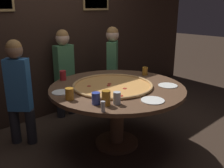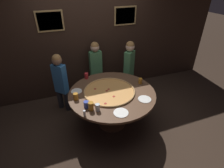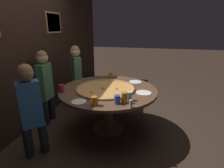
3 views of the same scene
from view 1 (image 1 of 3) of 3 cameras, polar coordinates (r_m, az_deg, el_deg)
ground_plane at (r=3.15m, az=1.09°, el=-13.44°), size 24.00×24.00×0.00m
back_wall at (r=3.82m, az=-13.49°, el=12.28°), size 6.40×0.08×2.60m
dining_table at (r=2.89m, az=1.16°, el=-3.07°), size 1.54×1.54×0.74m
giant_pizza at (r=2.84m, az=0.16°, el=-0.28°), size 0.92×0.92×0.03m
drink_cup_near_left at (r=2.46m, az=-9.71°, el=-2.25°), size 0.08×0.08×0.12m
drink_cup_by_shaker at (r=2.32m, az=-3.68°, el=-3.29°), size 0.08×0.08×0.11m
drink_cup_near_right at (r=2.31m, az=1.13°, el=-3.23°), size 0.07×0.07×0.12m
drink_cup_far_left at (r=2.29m, az=-1.35°, el=-3.19°), size 0.08×0.08×0.14m
drink_cup_centre_back at (r=3.13m, az=-11.15°, el=1.95°), size 0.08×0.08×0.12m
drink_cup_beside_pizza at (r=3.33m, az=7.56°, el=2.95°), size 0.07×0.07×0.11m
white_plate_far_back at (r=2.44m, az=9.29°, el=-3.71°), size 0.23×0.23×0.01m
white_plate_left_side at (r=2.69m, az=-11.57°, el=-1.86°), size 0.19×0.19×0.01m
white_plate_near_front at (r=2.93m, az=12.64°, el=-0.34°), size 0.22×0.22×0.01m
condiment_shaker at (r=2.15m, az=-2.06°, el=-5.17°), size 0.04×0.04×0.10m
diner_side_left at (r=3.94m, az=0.10°, el=4.69°), size 0.33×0.30×1.32m
diner_centre_back at (r=3.08m, az=-20.60°, el=-0.67°), size 0.30×0.31×1.27m
diner_far_left at (r=3.73m, az=-10.87°, el=3.50°), size 0.33×0.20×1.30m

